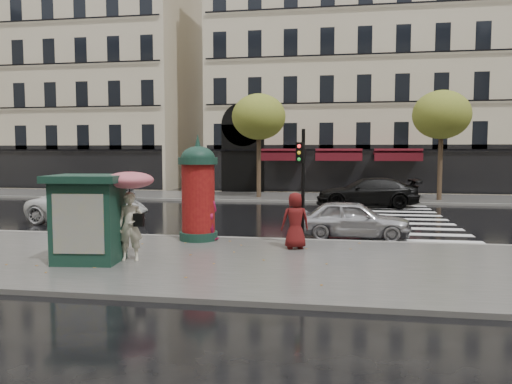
% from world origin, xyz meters
% --- Properties ---
extents(ground, '(160.00, 160.00, 0.00)m').
position_xyz_m(ground, '(0.00, 0.00, 0.00)').
color(ground, black).
rests_on(ground, ground).
extents(near_sidewalk, '(90.00, 7.00, 0.12)m').
position_xyz_m(near_sidewalk, '(0.00, -0.50, 0.06)').
color(near_sidewalk, '#474744').
rests_on(near_sidewalk, ground).
extents(far_sidewalk, '(90.00, 6.00, 0.12)m').
position_xyz_m(far_sidewalk, '(0.00, 19.00, 0.06)').
color(far_sidewalk, '#474744').
rests_on(far_sidewalk, ground).
extents(near_kerb, '(90.00, 0.25, 0.14)m').
position_xyz_m(near_kerb, '(0.00, 3.00, 0.07)').
color(near_kerb, slate).
rests_on(near_kerb, ground).
extents(far_kerb, '(90.00, 0.25, 0.14)m').
position_xyz_m(far_kerb, '(0.00, 16.00, 0.07)').
color(far_kerb, slate).
rests_on(far_kerb, ground).
extents(zebra_crossing, '(3.60, 11.75, 0.01)m').
position_xyz_m(zebra_crossing, '(6.00, 9.60, 0.01)').
color(zebra_crossing, silver).
rests_on(zebra_crossing, ground).
extents(bldg_far_corner, '(26.00, 14.00, 22.90)m').
position_xyz_m(bldg_far_corner, '(6.00, 30.00, 11.31)').
color(bldg_far_corner, '#B7A88C').
rests_on(bldg_far_corner, ground).
extents(bldg_far_left, '(24.00, 14.00, 22.90)m').
position_xyz_m(bldg_far_left, '(-22.00, 30.00, 11.31)').
color(bldg_far_left, '#B7A88C').
rests_on(bldg_far_left, ground).
extents(tree_far_left, '(3.40, 3.40, 6.64)m').
position_xyz_m(tree_far_left, '(-2.00, 18.00, 5.17)').
color(tree_far_left, '#38281C').
rests_on(tree_far_left, ground).
extents(tree_far_right, '(3.40, 3.40, 6.64)m').
position_xyz_m(tree_far_right, '(9.00, 18.00, 5.17)').
color(tree_far_right, '#38281C').
rests_on(tree_far_right, ground).
extents(woman_umbrella, '(1.27, 1.27, 2.44)m').
position_xyz_m(woman_umbrella, '(-2.40, -0.93, 1.73)').
color(woman_umbrella, '#BAB299').
rests_on(woman_umbrella, near_sidewalk).
extents(woman_red, '(0.86, 0.67, 1.77)m').
position_xyz_m(woman_red, '(-1.25, 2.40, 1.01)').
color(woman_red, '#AF1546').
rests_on(woman_red, near_sidewalk).
extents(man_burgundy, '(0.94, 0.75, 1.69)m').
position_xyz_m(man_burgundy, '(1.76, 1.40, 0.96)').
color(man_burgundy, '#561111').
rests_on(man_burgundy, near_sidewalk).
extents(morris_column, '(1.28, 1.28, 3.46)m').
position_xyz_m(morris_column, '(-1.50, 2.40, 1.77)').
color(morris_column, '#133126').
rests_on(morris_column, near_sidewalk).
extents(traffic_light, '(0.27, 0.35, 3.56)m').
position_xyz_m(traffic_light, '(1.93, 1.74, 2.28)').
color(traffic_light, black).
rests_on(traffic_light, near_sidewalk).
extents(newsstand, '(2.05, 1.78, 2.28)m').
position_xyz_m(newsstand, '(-3.41, -1.27, 1.29)').
color(newsstand, '#133126').
rests_on(newsstand, near_sidewalk).
extents(car_silver, '(3.95, 1.67, 1.33)m').
position_xyz_m(car_silver, '(3.52, 4.20, 0.67)').
color(car_silver, '#AEAEB2').
rests_on(car_silver, ground).
extents(car_white, '(5.19, 2.73, 1.39)m').
position_xyz_m(car_white, '(-7.38, 6.20, 0.70)').
color(car_white, silver).
rests_on(car_white, ground).
extents(car_black, '(5.63, 2.69, 1.58)m').
position_xyz_m(car_black, '(4.55, 14.38, 0.79)').
color(car_black, black).
rests_on(car_black, ground).
extents(car_far_silver, '(4.44, 1.96, 1.48)m').
position_xyz_m(car_far_silver, '(-11.31, 14.54, 0.74)').
color(car_far_silver, '#9B9B9F').
rests_on(car_far_silver, ground).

